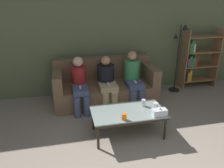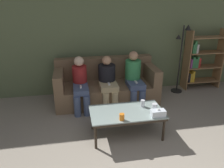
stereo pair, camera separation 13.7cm
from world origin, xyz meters
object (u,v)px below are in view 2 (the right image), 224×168
at_px(bookshelf, 199,61).
at_px(seated_person_mid_left, 108,80).
at_px(coffee_table, 127,114).
at_px(seated_person_left_end, 80,83).
at_px(cup_near_right, 154,107).
at_px(cup_near_left, 122,117).
at_px(cup_far_center, 143,103).
at_px(couch, 106,86).
at_px(tissue_box, 158,113).
at_px(standing_lamp, 182,52).
at_px(seated_person_mid_right, 134,77).

xyz_separation_m(bookshelf, seated_person_mid_left, (-2.31, -0.51, -0.14)).
bearing_deg(coffee_table, seated_person_left_end, 121.70).
distance_m(cup_near_right, seated_person_mid_left, 1.31).
height_order(cup_near_right, bookshelf, bookshelf).
bearing_deg(cup_near_left, seated_person_left_end, 112.14).
xyz_separation_m(cup_near_left, cup_far_center, (0.43, 0.35, 0.01)).
bearing_deg(bookshelf, coffee_table, -143.15).
relative_size(coffee_table, seated_person_mid_left, 1.14).
bearing_deg(seated_person_mid_left, cup_near_right, -64.45).
relative_size(cup_near_right, bookshelf, 0.08).
bearing_deg(seated_person_left_end, cup_near_right, -45.49).
bearing_deg(couch, seated_person_left_end, -154.83).
bearing_deg(coffee_table, cup_near_left, -119.45).
bearing_deg(seated_person_left_end, cup_near_left, -67.86).
bearing_deg(couch, bookshelf, 7.02).
relative_size(cup_near_right, cup_far_center, 1.01).
bearing_deg(tissue_box, seated_person_mid_left, 112.12).
xyz_separation_m(coffee_table, seated_person_mid_left, (-0.12, 1.14, 0.16)).
bearing_deg(bookshelf, couch, -172.98).
height_order(cup_near_left, standing_lamp, standing_lamp).
distance_m(cup_near_left, cup_near_right, 0.61).
height_order(couch, seated_person_mid_left, seated_person_mid_left).
relative_size(bookshelf, standing_lamp, 0.91).
relative_size(cup_near_left, seated_person_left_end, 0.10).
relative_size(cup_near_left, bookshelf, 0.07).
height_order(coffee_table, cup_near_left, cup_near_left).
bearing_deg(couch, cup_near_right, -68.05).
relative_size(coffee_table, standing_lamp, 0.75).
relative_size(cup_near_left, standing_lamp, 0.07).
distance_m(seated_person_mid_left, seated_person_mid_right, 0.56).
height_order(cup_far_center, seated_person_mid_right, seated_person_mid_right).
xyz_separation_m(cup_near_right, bookshelf, (1.75, 1.69, 0.20)).
distance_m(cup_near_right, cup_far_center, 0.22).
xyz_separation_m(cup_near_right, seated_person_left_end, (-1.12, 1.14, 0.05)).
xyz_separation_m(couch, bookshelf, (2.31, 0.29, 0.37)).
bearing_deg(seated_person_mid_right, cup_near_right, -89.58).
bearing_deg(couch, seated_person_mid_left, -90.00).
xyz_separation_m(cup_far_center, seated_person_mid_left, (-0.42, 1.03, 0.06)).
xyz_separation_m(cup_far_center, standing_lamp, (1.34, 1.39, 0.46)).
relative_size(cup_near_right, seated_person_left_end, 0.11).
height_order(seated_person_mid_left, seated_person_mid_right, seated_person_mid_right).
bearing_deg(seated_person_left_end, seated_person_mid_right, 2.09).
bearing_deg(cup_near_right, cup_near_left, -161.54).
distance_m(coffee_table, cup_far_center, 0.33).
bearing_deg(cup_far_center, seated_person_left_end, 134.71).
bearing_deg(seated_person_left_end, tissue_box, -49.98).
bearing_deg(cup_far_center, standing_lamp, 46.15).
bearing_deg(couch, cup_near_left, -90.49).
relative_size(cup_near_left, tissue_box, 0.46).
relative_size(cup_near_left, cup_near_right, 0.87).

